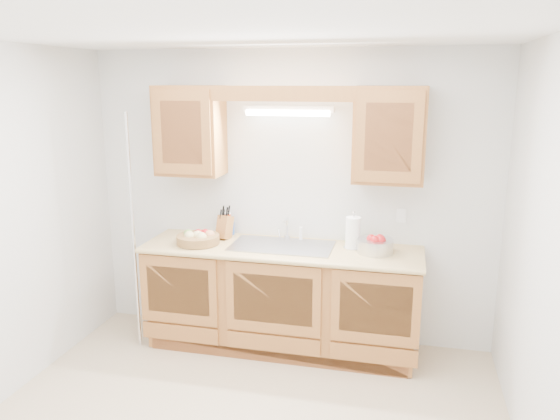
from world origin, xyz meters
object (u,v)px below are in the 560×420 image
(knife_block, at_px, (225,226))
(fruit_basket, at_px, (198,238))
(paper_towel, at_px, (353,233))
(apple_bowl, at_px, (375,245))

(knife_block, bearing_deg, fruit_basket, -113.68)
(paper_towel, bearing_deg, fruit_basket, -172.61)
(knife_block, bearing_deg, paper_towel, 11.72)
(knife_block, height_order, apple_bowl, knife_block)
(fruit_basket, xyz_separation_m, paper_towel, (1.28, 0.17, 0.08))
(fruit_basket, distance_m, knife_block, 0.27)
(apple_bowl, bearing_deg, knife_block, 174.89)
(apple_bowl, bearing_deg, fruit_basket, -176.31)
(fruit_basket, distance_m, apple_bowl, 1.47)
(fruit_basket, xyz_separation_m, knife_block, (0.16, 0.21, 0.06))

